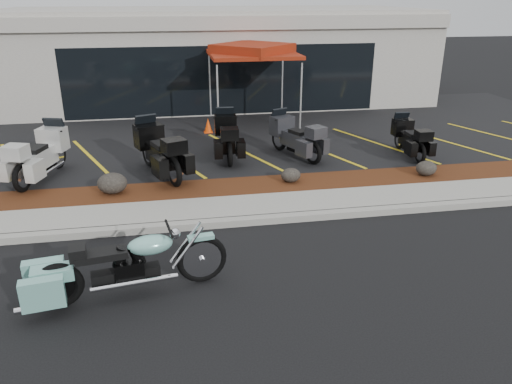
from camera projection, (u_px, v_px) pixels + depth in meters
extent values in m
plane|color=black|center=(287.00, 240.00, 10.04)|extent=(90.00, 90.00, 0.00)
cube|color=gray|center=(278.00, 218.00, 10.83)|extent=(24.00, 0.25, 0.15)
cube|color=gray|center=(271.00, 206.00, 11.47)|extent=(24.00, 1.20, 0.15)
cube|color=#39180D|center=(261.00, 187.00, 12.57)|extent=(24.00, 1.20, 0.16)
cube|color=black|center=(233.00, 132.00, 17.50)|extent=(26.00, 9.60, 0.15)
cube|color=#9D978E|center=(213.00, 55.00, 22.54)|extent=(18.00, 8.00, 4.00)
cube|color=black|center=(224.00, 81.00, 19.09)|extent=(12.00, 0.06, 2.60)
cube|color=#9D978E|center=(223.00, 23.00, 18.28)|extent=(18.00, 0.30, 0.50)
ellipsoid|color=black|center=(112.00, 183.00, 11.89)|extent=(0.70, 0.59, 0.50)
ellipsoid|color=black|center=(291.00, 175.00, 12.63)|extent=(0.50, 0.42, 0.36)
ellipsoid|color=black|center=(426.00, 168.00, 13.08)|extent=(0.55, 0.46, 0.39)
cone|color=#EE4307|center=(208.00, 125.00, 17.12)|extent=(0.31, 0.31, 0.49)
cylinder|color=silver|center=(220.00, 101.00, 16.43)|extent=(0.06, 0.06, 2.33)
cylinder|color=silver|center=(302.00, 97.00, 16.98)|extent=(0.06, 0.06, 2.33)
cylinder|color=silver|center=(209.00, 86.00, 19.00)|extent=(0.06, 0.06, 2.33)
cylinder|color=silver|center=(281.00, 84.00, 19.55)|extent=(0.06, 0.06, 2.33)
cube|color=maroon|center=(253.00, 54.00, 17.50)|extent=(3.14, 3.14, 0.12)
cube|color=maroon|center=(253.00, 49.00, 17.44)|extent=(3.15, 3.15, 0.35)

